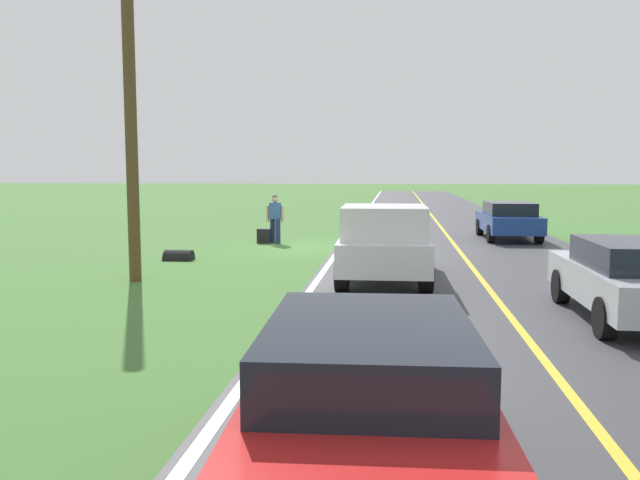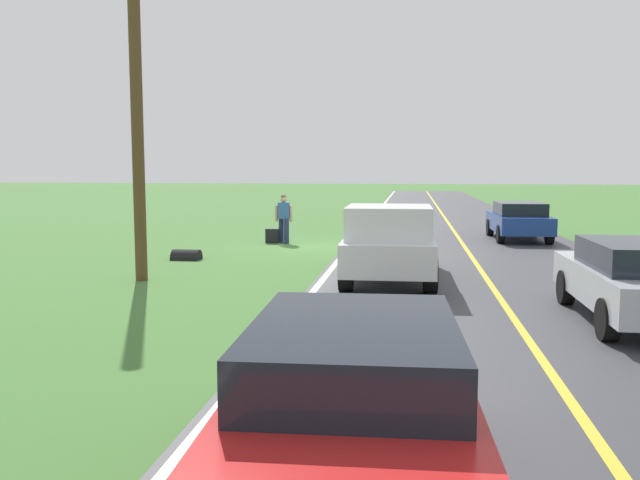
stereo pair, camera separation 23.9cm
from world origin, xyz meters
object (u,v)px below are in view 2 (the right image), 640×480
object	(u,v)px
suitcase_carried	(272,236)
sedan_ahead_same_lane	(353,407)
pickup_truck_passing	(389,240)
sedan_mid_oncoming	(638,279)
utility_pole_roadside	(137,126)
hitchhiker_walking	(284,216)
sedan_near_oncoming	(519,220)

from	to	relation	value
suitcase_carried	sedan_ahead_same_lane	size ratio (longest dim) A/B	0.12
suitcase_carried	pickup_truck_passing	size ratio (longest dim) A/B	0.10
suitcase_carried	sedan_mid_oncoming	size ratio (longest dim) A/B	0.12
suitcase_carried	utility_pole_roadside	xyz separation A→B (m)	(1.41, 8.16, 3.36)
hitchhiker_walking	sedan_mid_oncoming	world-z (taller)	hitchhiker_walking
suitcase_carried	sedan_mid_oncoming	distance (m)	14.14
hitchhiker_walking	utility_pole_roadside	size ratio (longest dim) A/B	0.24
sedan_near_oncoming	utility_pole_roadside	world-z (taller)	utility_pole_roadside
pickup_truck_passing	utility_pole_roadside	size ratio (longest dim) A/B	0.75
hitchhiker_walking	sedan_mid_oncoming	distance (m)	13.97
suitcase_carried	pickup_truck_passing	world-z (taller)	pickup_truck_passing
sedan_near_oncoming	sedan_ahead_same_lane	xyz separation A→B (m)	(4.43, 20.26, 0.00)
hitchhiker_walking	utility_pole_roadside	bearing A→B (deg)	77.59
pickup_truck_passing	hitchhiker_walking	bearing A→B (deg)	-61.95
sedan_ahead_same_lane	utility_pole_roadside	world-z (taller)	utility_pole_roadside
suitcase_carried	sedan_ahead_same_lane	bearing A→B (deg)	10.35
suitcase_carried	sedan_ahead_same_lane	distance (m)	18.36
suitcase_carried	pickup_truck_passing	distance (m)	8.66
suitcase_carried	utility_pole_roadside	world-z (taller)	utility_pole_roadside
sedan_mid_oncoming	suitcase_carried	bearing A→B (deg)	-51.60
sedan_near_oncoming	sedan_ahead_same_lane	world-z (taller)	same
hitchhiker_walking	suitcase_carried	size ratio (longest dim) A/B	3.37
hitchhiker_walking	sedan_ahead_same_lane	bearing A→B (deg)	102.81
suitcase_carried	sedan_mid_oncoming	xyz separation A→B (m)	(-8.78, 11.08, 0.50)
hitchhiker_walking	utility_pole_roadside	distance (m)	8.87
pickup_truck_passing	sedan_mid_oncoming	bearing A→B (deg)	139.95
utility_pole_roadside	sedan_mid_oncoming	bearing A→B (deg)	164.05
hitchhiker_walking	pickup_truck_passing	distance (m)	8.52
pickup_truck_passing	sedan_mid_oncoming	world-z (taller)	pickup_truck_passing
sedan_ahead_same_lane	utility_pole_roadside	bearing A→B (deg)	-58.55
pickup_truck_passing	sedan_near_oncoming	distance (m)	10.84
hitchhiker_walking	suitcase_carried	bearing A→B (deg)	14.65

